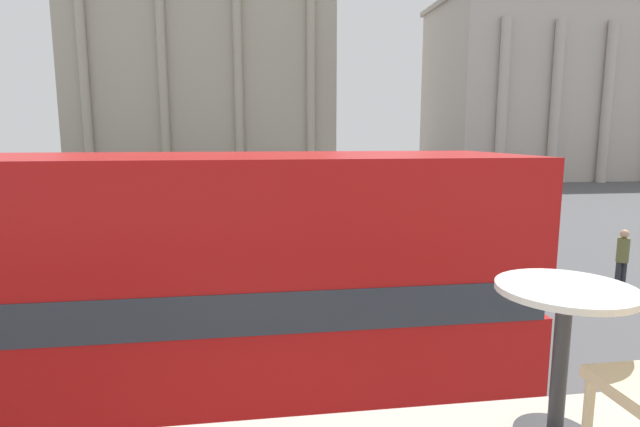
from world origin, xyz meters
TOP-DOWN VIEW (x-y plane):
  - double_decker_bus at (-2.14, 3.79)m, footprint 10.98×2.63m
  - cafe_dining_table at (1.41, -0.35)m, footprint 0.60×0.60m
  - plaza_building_left at (-4.66, 59.82)m, footprint 29.49×15.22m
  - plaza_building_right at (35.49, 46.79)m, footprint 32.72×13.19m
  - traffic_light_near at (-4.77, 9.30)m, footprint 0.42×0.24m
  - traffic_light_mid at (-0.33, 14.35)m, footprint 0.42×0.24m
  - car_white at (-2.92, 28.66)m, footprint 4.20×1.93m
  - pedestrian_olive at (10.45, 10.07)m, footprint 0.32×0.32m
  - pedestrian_red at (5.25, 19.45)m, footprint 0.32×0.32m
  - pedestrian_yellow at (9.05, 26.03)m, footprint 0.32×0.32m

SIDE VIEW (x-z plane):
  - car_white at x=-2.92m, z-range 0.02..1.37m
  - pedestrian_red at x=5.25m, z-range 0.12..1.75m
  - pedestrian_yellow at x=9.05m, z-range 0.12..1.76m
  - pedestrian_olive at x=10.45m, z-range 0.14..1.95m
  - traffic_light_near at x=-4.77m, z-range 0.53..3.91m
  - double_decker_bus at x=-2.14m, z-range 0.24..4.43m
  - traffic_light_mid at x=-0.33m, z-range 0.58..4.34m
  - cafe_dining_table at x=1.41m, z-range 3.21..3.94m
  - plaza_building_right at x=35.49m, z-range 0.00..17.73m
  - plaza_building_left at x=-4.66m, z-range 0.00..24.98m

